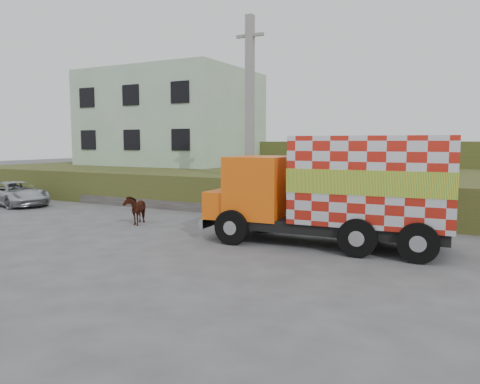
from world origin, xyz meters
The scene contains 10 objects.
ground centered at (0.00, 0.00, 0.00)m, with size 120.00×120.00×0.00m, color #474749.
embankment centered at (0.00, 10.00, 0.75)m, with size 40.00×12.00×1.50m, color #354C19.
embankment_far centered at (0.00, 22.00, 1.50)m, with size 40.00×12.00×3.00m, color #354C19.
retaining_strip centered at (-2.00, 4.20, 0.20)m, with size 16.00×0.50×0.40m, color #595651.
building centered at (-11.00, 13.00, 4.50)m, with size 10.00×8.00×6.00m, color #AAC8AC.
utility_pole centered at (-1.00, 4.60, 4.08)m, with size 1.20×0.30×8.00m.
cargo_truck centered at (3.93, 0.47, 1.62)m, with size 7.17×2.80×3.14m.
cow centered at (-3.63, 0.60, 0.54)m, with size 0.58×1.28×1.08m, color #38150E.
suv centered at (-11.95, 1.82, 0.56)m, with size 1.86×4.03×1.12m, color #AFB5B9.
pedestrian centered at (1.61, 6.62, 2.27)m, with size 0.56×0.37×1.53m, color #32302D.
Camera 1 is at (7.64, -12.52, 2.99)m, focal length 35.00 mm.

